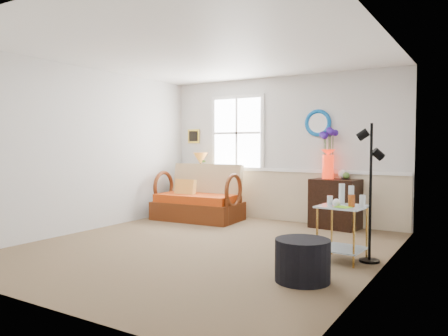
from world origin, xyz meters
The scene contains 19 objects.
floor centered at (0.00, 0.00, 0.00)m, with size 4.50×5.00×0.01m, color brown.
ceiling centered at (0.00, 0.00, 2.60)m, with size 4.50×5.00×0.01m, color white.
walls centered at (0.00, 0.00, 1.30)m, with size 4.51×5.01×2.60m.
wainscot centered at (0.00, 2.48, 0.45)m, with size 4.46×0.02×0.90m, color #C4B08E.
chair_rail centered at (0.00, 2.47, 0.92)m, with size 4.46×0.04×0.06m, color white.
window centered at (-0.90, 2.47, 1.60)m, with size 1.14×0.06×1.44m, color white, non-canonical shape.
picture centered at (-1.92, 2.48, 1.55)m, with size 0.28×0.03×0.28m, color gold.
mirror centered at (0.70, 2.48, 1.75)m, with size 0.47×0.47×0.07m, color #1382C5.
loveseat centered at (-1.30, 1.72, 0.51)m, with size 1.55×0.88×1.01m, color maroon, non-canonical shape.
throw_pillow centered at (-1.52, 1.64, 0.54)m, with size 0.41×0.10×0.41m, color orange, non-canonical shape.
lamp_stand centered at (-1.63, 2.28, 0.35)m, with size 0.39×0.39×0.69m, color black, non-canonical shape.
table_lamp centered at (-1.62, 2.29, 0.96)m, with size 0.29×0.29×0.53m, color #B0641E, non-canonical shape.
potted_plant centered at (-1.49, 2.21, 0.85)m, with size 0.36×0.40×0.31m, color #456B2A.
cabinet centered at (1.09, 2.26, 0.40)m, with size 0.76×0.49×0.81m, color black, non-canonical shape.
flower_vase centered at (0.94, 2.32, 1.22)m, with size 0.24×0.24×0.82m, color red, non-canonical shape.
side_table centered at (1.78, 0.28, 0.33)m, with size 0.52×0.52×0.66m, color #B07F33, non-canonical shape.
tabletop_items centered at (1.82, 0.30, 0.78)m, with size 0.41×0.41×0.25m, color silver, non-canonical shape.
floor_lamp centered at (2.07, 0.41, 0.81)m, with size 0.23×0.23×1.62m, color black, non-canonical shape.
ottoman centered at (1.67, -0.69, 0.21)m, with size 0.55×0.55×0.43m, color black.
Camera 1 is at (3.25, -4.79, 1.37)m, focal length 35.00 mm.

